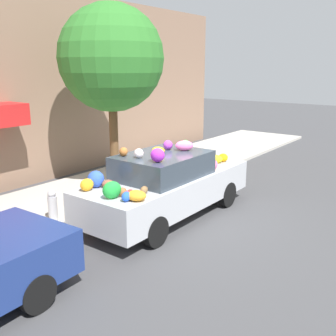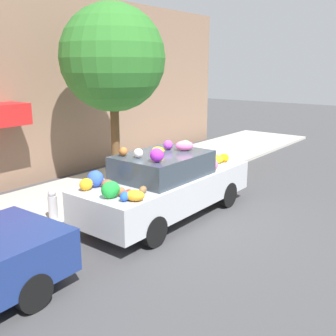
{
  "view_description": "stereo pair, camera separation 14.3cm",
  "coord_description": "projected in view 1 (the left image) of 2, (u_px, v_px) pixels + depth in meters",
  "views": [
    {
      "loc": [
        -6.8,
        -5.06,
        3.36
      ],
      "look_at": [
        0.0,
        0.09,
        1.15
      ],
      "focal_mm": 42.0,
      "sensor_mm": 36.0,
      "label": 1
    },
    {
      "loc": [
        -6.71,
        -5.17,
        3.36
      ],
      "look_at": [
        0.0,
        0.09,
        1.15
      ],
      "focal_mm": 42.0,
      "sensor_mm": 36.0,
      "label": 2
    }
  ],
  "objects": [
    {
      "name": "sidewalk_curb",
      "position": [
        91.0,
        193.0,
        10.61
      ],
      "size": [
        24.0,
        3.2,
        0.1
      ],
      "color": "#B2ADA3",
      "rests_on": "ground"
    },
    {
      "name": "ground_plane",
      "position": [
        171.0,
        217.0,
        9.05
      ],
      "size": [
        60.0,
        60.0,
        0.0
      ],
      "primitive_type": "plane",
      "color": "#424244"
    },
    {
      "name": "art_car",
      "position": [
        167.0,
        184.0,
        8.86
      ],
      "size": [
        4.54,
        1.71,
        1.79
      ],
      "rotation": [
        0.0,
        0.0,
        0.0
      ],
      "color": "#B7BABF",
      "rests_on": "ground"
    },
    {
      "name": "building_facade",
      "position": [
        29.0,
        90.0,
        11.1
      ],
      "size": [
        18.0,
        1.2,
        5.51
      ],
      "color": "#846651",
      "rests_on": "ground"
    },
    {
      "name": "street_tree",
      "position": [
        111.0,
        59.0,
        10.32
      ],
      "size": [
        2.81,
        2.81,
        4.88
      ],
      "color": "brown",
      "rests_on": "sidewalk_curb"
    },
    {
      "name": "fire_hydrant",
      "position": [
        53.0,
        205.0,
        8.5
      ],
      "size": [
        0.2,
        0.2,
        0.7
      ],
      "color": "#B2B2B7",
      "rests_on": "sidewalk_curb"
    }
  ]
}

